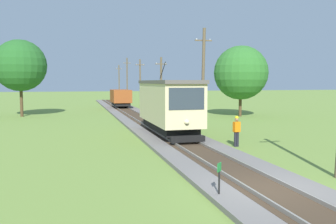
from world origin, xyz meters
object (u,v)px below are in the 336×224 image
(freight_car, at_px, (121,98))
(utility_pole_mid, at_px, (161,85))
(red_tram, at_px, (169,105))
(track_worker, at_px, (237,130))
(utility_pole_near_tram, at_px, (203,78))
(utility_pole_distant, at_px, (127,79))
(tree_right_near, at_px, (20,66))
(gravel_pile, at_px, (155,105))
(trackside_signal_marker, at_px, (219,179))
(utility_pole_horizon, at_px, (119,81))
(utility_pole_far, at_px, (140,82))
(tree_left_near, at_px, (241,73))

(freight_car, height_order, utility_pole_mid, utility_pole_mid)
(red_tram, relative_size, track_worker, 4.79)
(utility_pole_near_tram, bearing_deg, utility_pole_distant, 90.00)
(track_worker, relative_size, tree_right_near, 0.22)
(utility_pole_mid, relative_size, track_worker, 3.69)
(utility_pole_mid, distance_m, gravel_pile, 6.39)
(utility_pole_distant, distance_m, trackside_signal_marker, 58.07)
(utility_pole_mid, xyz_separation_m, trackside_signal_marker, (-5.47, -30.14, -2.72))
(utility_pole_distant, bearing_deg, freight_car, -100.88)
(utility_pole_horizon, bearing_deg, utility_pole_far, -90.00)
(red_tram, height_order, utility_pole_horizon, utility_pole_horizon)
(freight_car, bearing_deg, utility_pole_far, 55.30)
(utility_pole_mid, bearing_deg, tree_left_near, -37.21)
(utility_pole_horizon, relative_size, tree_left_near, 1.00)
(utility_pole_near_tram, xyz_separation_m, tree_right_near, (-15.34, 14.10, 1.39))
(freight_car, distance_m, utility_pole_mid, 9.22)
(red_tram, height_order, utility_pole_far, utility_pole_far)
(red_tram, distance_m, utility_pole_horizon, 57.66)
(utility_pole_distant, xyz_separation_m, trackside_signal_marker, (-5.47, -57.70, -3.58))
(utility_pole_horizon, relative_size, track_worker, 4.24)
(freight_car, height_order, utility_pole_far, utility_pole_far)
(tree_right_near, bearing_deg, utility_pole_mid, -0.57)
(utility_pole_far, distance_m, tree_left_near, 20.62)
(utility_pole_distant, distance_m, tree_right_near, 31.43)
(red_tram, height_order, track_worker, red_tram)
(red_tram, distance_m, freight_car, 25.57)
(utility_pole_near_tram, height_order, trackside_signal_marker, utility_pole_near_tram)
(utility_pole_far, bearing_deg, utility_pole_distant, 90.00)
(trackside_signal_marker, relative_size, gravel_pile, 0.40)
(red_tram, relative_size, gravel_pile, 2.92)
(freight_car, bearing_deg, utility_pole_horizon, 83.37)
(red_tram, height_order, freight_car, red_tram)
(utility_pole_near_tram, xyz_separation_m, utility_pole_mid, (-0.00, 13.95, -0.66))
(utility_pole_far, height_order, tree_left_near, tree_left_near)
(trackside_signal_marker, height_order, tree_left_near, tree_left_near)
(red_tram, distance_m, gravel_pile, 23.49)
(freight_car, xyz_separation_m, track_worker, (2.83, -30.12, -0.57))
(utility_pole_mid, distance_m, utility_pole_far, 13.61)
(freight_car, bearing_deg, trackside_signal_marker, -92.62)
(utility_pole_near_tram, bearing_deg, gravel_pile, 88.49)
(utility_pole_horizon, xyz_separation_m, track_worker, (-0.89, -62.07, -2.89))
(utility_pole_distant, relative_size, utility_pole_horizon, 1.10)
(tree_right_near, bearing_deg, utility_pole_far, 41.25)
(trackside_signal_marker, relative_size, tree_left_near, 0.16)
(utility_pole_near_tram, xyz_separation_m, track_worker, (-0.89, -7.92, -3.06))
(utility_pole_near_tram, height_order, tree_right_near, tree_right_near)
(gravel_pile, xyz_separation_m, tree_right_near, (-15.86, -5.57, 4.85))
(utility_pole_near_tram, height_order, utility_pole_distant, utility_pole_distant)
(utility_pole_horizon, distance_m, tree_right_near, 42.91)
(red_tram, relative_size, tree_right_near, 1.04)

